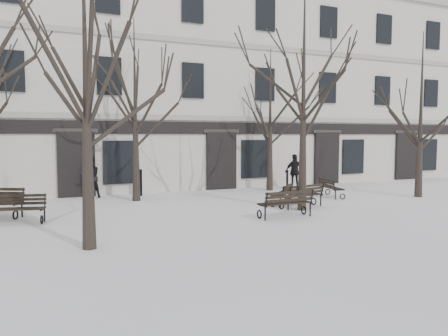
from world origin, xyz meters
TOP-DOWN VIEW (x-y plane):
  - ground at (0.00, 0.00)m, footprint 100.00×100.00m
  - building at (0.00, 12.96)m, footprint 40.40×10.20m
  - tree_1 at (-4.07, -1.52)m, footprint 5.28×5.28m
  - tree_2 at (3.74, 1.03)m, footprint 5.96×5.96m
  - tree_3 at (10.44, 1.85)m, footprint 5.07×5.07m
  - tree_5 at (-1.32, 5.75)m, footprint 5.28×5.28m
  - tree_6 at (5.55, 6.59)m, footprint 4.87×4.87m
  - bench_0 at (-5.82, 2.56)m, footprint 1.89×1.08m
  - bench_1 at (2.41, -0.03)m, footprint 1.88×0.72m
  - bench_2 at (4.03, 1.42)m, footprint 1.91×1.01m
  - bench_4 at (3.81, 2.46)m, footprint 1.54×1.52m
  - bench_5 at (6.81, 3.39)m, footprint 0.95×1.71m
  - bollard_a at (-0.81, 7.15)m, footprint 0.16×0.16m
  - bollard_b at (6.51, 6.50)m, footprint 0.13×0.13m
  - pedestrian_b at (-2.98, 7.37)m, footprint 1.01×0.86m
  - pedestrian_c at (7.00, 6.55)m, footprint 1.11×0.63m

SIDE VIEW (x-z plane):
  - ground at x=0.00m, z-range 0.00..0.00m
  - pedestrian_b at x=-2.98m, z-range -0.92..0.92m
  - pedestrian_c at x=7.00m, z-range -0.89..0.89m
  - bench_4 at x=3.81m, z-range 0.04..0.85m
  - bench_5 at x=6.81m, z-range 0.04..0.86m
  - bench_0 at x=-5.82m, z-range 0.04..0.94m
  - bench_2 at x=4.03m, z-range 0.04..0.96m
  - bench_1 at x=2.41m, z-range 0.04..0.98m
  - bollard_b at x=6.51m, z-range 0.03..1.03m
  - bollard_a at x=-0.81m, z-range 0.04..1.26m
  - tree_6 at x=5.55m, z-range 0.87..7.83m
  - tree_3 at x=10.44m, z-range 0.90..8.14m
  - tree_5 at x=-1.32m, z-range 0.94..8.48m
  - tree_1 at x=-4.07m, z-range 0.94..8.48m
  - tree_2 at x=3.74m, z-range 1.07..9.59m
  - building at x=0.00m, z-range -0.18..11.22m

